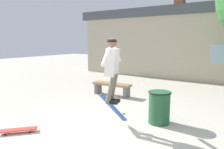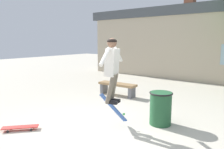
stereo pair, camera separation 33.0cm
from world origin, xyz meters
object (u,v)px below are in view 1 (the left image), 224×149
Objects in this scene: trash_bin at (159,107)px; skateboard_resting at (18,130)px; skater at (112,65)px; skateboard_flipping at (113,107)px; park_bench at (112,87)px.

skateboard_resting is at bearing -135.77° from trash_bin.
trash_bin is 0.54× the size of skater.
skater is 2.03× the size of skateboard_flipping.
skateboard_flipping is at bearing -58.71° from park_bench.
park_bench is 2.93m from trash_bin.
skateboard_flipping is at bearing 90.60° from skater.
skater is at bearing 174.51° from skateboard_resting.
trash_bin is at bearing 9.43° from skateboard_flipping.
trash_bin reaches higher than skateboard_resting.
park_bench is 1.86× the size of trash_bin.
skateboard_resting is at bearing -91.36° from park_bench.
park_bench is at bearing 91.20° from skateboard_flipping.
skateboard_flipping reaches higher than park_bench.
skateboard_resting is (-1.50, -1.49, -0.38)m from skateboard_flipping.
skateboard_flipping is 2.15m from skateboard_resting.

